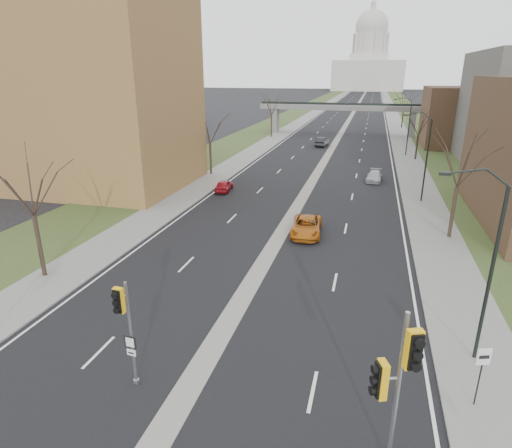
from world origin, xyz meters
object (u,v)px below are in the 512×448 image
at_px(signal_pole_right, 397,374).
at_px(car_right_mid, 374,176).
at_px(car_left_far, 322,142).
at_px(car_left_near, 224,185).
at_px(signal_pole_median, 125,318).
at_px(car_right_near, 306,226).
at_px(speed_limit_sign, 482,366).

bearing_deg(signal_pole_right, car_right_mid, 68.27).
bearing_deg(car_left_far, car_left_near, 82.47).
relative_size(signal_pole_median, signal_pole_right, 0.82).
xyz_separation_m(car_left_far, car_right_mid, (9.17, -24.37, -0.18)).
xyz_separation_m(car_right_near, car_right_mid, (5.17, 19.90, -0.09)).
distance_m(speed_limit_sign, car_right_near, 19.41).
xyz_separation_m(signal_pole_median, car_left_far, (0.26, 63.79, -2.52)).
distance_m(signal_pole_right, car_left_far, 65.88).
height_order(signal_pole_median, car_right_near, signal_pole_median).
xyz_separation_m(speed_limit_sign, car_right_mid, (-4.02, 36.96, -1.29)).
bearing_deg(speed_limit_sign, car_right_mid, 76.07).
bearing_deg(car_right_mid, signal_pole_median, -99.21).
bearing_deg(signal_pole_right, car_left_far, 75.96).
distance_m(car_right_near, car_right_mid, 20.56).
bearing_deg(speed_limit_sign, car_left_near, 105.32).
bearing_deg(signal_pole_median, car_left_far, 94.63).
bearing_deg(car_left_near, car_right_near, 128.57).
xyz_separation_m(signal_pole_median, car_right_mid, (9.42, 39.42, -2.69)).
bearing_deg(car_left_far, signal_pole_right, 102.46).
height_order(signal_pole_right, car_right_mid, signal_pole_right).
height_order(car_left_far, car_right_near, car_left_far).
bearing_deg(car_left_near, signal_pole_right, 111.55).
height_order(speed_limit_sign, car_left_near, speed_limit_sign).
height_order(speed_limit_sign, car_left_far, speed_limit_sign).
height_order(car_left_near, car_right_near, car_right_near).
relative_size(signal_pole_median, car_right_mid, 1.13).
bearing_deg(signal_pole_right, signal_pole_median, 150.07).
bearing_deg(car_right_mid, car_right_near, -100.32).
bearing_deg(car_left_near, car_left_far, -107.40).
relative_size(speed_limit_sign, car_left_near, 0.70).
xyz_separation_m(speed_limit_sign, car_left_far, (-13.18, 61.33, -1.11)).
bearing_deg(car_right_near, car_left_far, 91.10).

